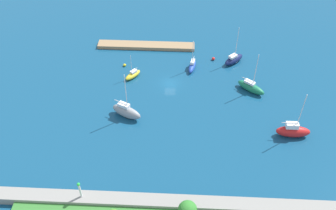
{
  "coord_description": "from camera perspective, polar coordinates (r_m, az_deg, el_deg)",
  "views": [
    {
      "loc": [
        -2.95,
        67.37,
        55.87
      ],
      "look_at": [
        0.0,
        9.04,
        1.5
      ],
      "focal_mm": 39.94,
      "sensor_mm": 36.0,
      "label": 1
    }
  ],
  "objects": [
    {
      "name": "sailboat_red_off_beacon",
      "position": [
        78.64,
        18.54,
        -3.76
      ],
      "size": [
        6.78,
        2.21,
        11.0
      ],
      "rotation": [
        0.0,
        0.0,
        3.14
      ],
      "color": "red",
      "rests_on": "water"
    },
    {
      "name": "breakwater",
      "position": [
        65.24,
        -1.08,
        -14.63
      ],
      "size": [
        71.37,
        2.52,
        1.59
      ],
      "primitive_type": "cube",
      "color": "gray",
      "rests_on": "ground"
    },
    {
      "name": "mooring_buoy_red",
      "position": [
        95.35,
        6.93,
        7.03
      ],
      "size": [
        0.8,
        0.8,
        0.8
      ],
      "primitive_type": "sphere",
      "color": "red",
      "rests_on": "water"
    },
    {
      "name": "harbor_beacon",
      "position": [
        64.81,
        -13.33,
        -12.35
      ],
      "size": [
        0.56,
        0.56,
        3.73
      ],
      "color": "silver",
      "rests_on": "breakwater"
    },
    {
      "name": "sailboat_yellow_near_pier",
      "position": [
        89.33,
        -5.39,
        4.63
      ],
      "size": [
        4.1,
        4.58,
        6.5
      ],
      "rotation": [
        0.0,
        0.0,
        0.9
      ],
      "color": "yellow",
      "rests_on": "water"
    },
    {
      "name": "sailboat_blue_by_breakwater",
      "position": [
        91.71,
        3.73,
        6.0
      ],
      "size": [
        2.43,
        5.3,
        8.13
      ],
      "rotation": [
        0.0,
        0.0,
        1.37
      ],
      "color": "#2347B2",
      "rests_on": "water"
    },
    {
      "name": "mooring_buoy_yellow",
      "position": [
        93.22,
        -6.65,
        6.08
      ],
      "size": [
        0.71,
        0.71,
        0.71
      ],
      "primitive_type": "sphere",
      "color": "yellow",
      "rests_on": "water"
    },
    {
      "name": "pier_dock",
      "position": [
        99.54,
        -3.34,
        9.04
      ],
      "size": [
        25.33,
        3.12,
        0.89
      ],
      "primitive_type": "cube",
      "color": "#997A56",
      "rests_on": "ground"
    },
    {
      "name": "sailboat_gray_lone_north",
      "position": [
        78.9,
        -6.37,
        -0.97
      ],
      "size": [
        6.97,
        4.73,
        11.36
      ],
      "rotation": [
        0.0,
        0.0,
        2.7
      ],
      "color": "gray",
      "rests_on": "water"
    },
    {
      "name": "sailboat_navy_east_end",
      "position": [
        94.83,
        10.0,
        6.9
      ],
      "size": [
        5.71,
        5.52,
        9.8
      ],
      "rotation": [
        0.0,
        0.0,
        3.89
      ],
      "color": "#141E4C",
      "rests_on": "water"
    },
    {
      "name": "sailboat_green_outer_mooring",
      "position": [
        86.93,
        12.54,
        2.69
      ],
      "size": [
        6.55,
        5.69,
        10.17
      ],
      "rotation": [
        0.0,
        0.0,
        2.48
      ],
      "color": "#19724C",
      "rests_on": "water"
    },
    {
      "name": "water",
      "position": [
        87.57,
        0.3,
        3.31
      ],
      "size": [
        160.0,
        160.0,
        0.0
      ],
      "primitive_type": "plane",
      "color": "navy",
      "rests_on": "ground"
    },
    {
      "name": "park_tree_west",
      "position": [
        60.68,
        3.01,
        -15.71
      ],
      "size": [
        3.04,
        3.04,
        4.67
      ],
      "color": "brown",
      "rests_on": "shoreline_park"
    }
  ]
}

